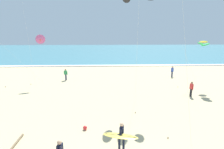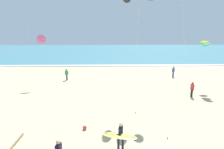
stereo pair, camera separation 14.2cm
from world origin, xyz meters
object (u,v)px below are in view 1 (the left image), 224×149
at_px(kite_arc_golden_close, 203,44).
at_px(bystander_red_top, 191,89).
at_px(kite_delta_rose_far, 40,39).
at_px(surfer_lead, 121,135).
at_px(beach_ball, 85,128).
at_px(bystander_blue_top, 172,72).
at_px(bystander_green_top, 66,74).
at_px(driftwood_log, 16,143).

xyz_separation_m(kite_arc_golden_close, bystander_red_top, (-2.21, -2.71, -4.47)).
height_order(kite_delta_rose_far, kite_arc_golden_close, kite_delta_rose_far).
distance_m(surfer_lead, beach_ball, 3.41).
height_order(bystander_red_top, bystander_blue_top, same).
height_order(surfer_lead, bystander_green_top, surfer_lead).
height_order(surfer_lead, beach_ball, surfer_lead).
relative_size(bystander_green_top, bystander_blue_top, 1.00).
bearing_deg(kite_delta_rose_far, bystander_red_top, -16.39).
bearing_deg(driftwood_log, bystander_red_top, 27.79).
bearing_deg(bystander_green_top, beach_ball, -72.37).
height_order(bystander_green_top, driftwood_log, bystander_green_top).
relative_size(kite_delta_rose_far, beach_ball, 22.42).
distance_m(bystander_green_top, bystander_blue_top, 15.57).
distance_m(bystander_green_top, beach_ball, 13.65).
bearing_deg(beach_ball, surfer_lead, -46.44).
bearing_deg(kite_delta_rose_far, bystander_blue_top, 10.59).
relative_size(kite_delta_rose_far, bystander_green_top, 3.95).
xyz_separation_m(kite_arc_golden_close, bystander_green_top, (-16.62, 4.20, -4.47)).
xyz_separation_m(surfer_lead, kite_arc_golden_close, (10.22, 11.18, 4.24)).
xyz_separation_m(kite_delta_rose_far, driftwood_log, (2.51, -12.43, -5.63)).
relative_size(beach_ball, driftwood_log, 0.16).
xyz_separation_m(surfer_lead, bystander_red_top, (8.02, 8.47, -0.23)).
bearing_deg(bystander_green_top, kite_delta_rose_far, -139.74).
bearing_deg(kite_delta_rose_far, kite_arc_golden_close, -6.68).
distance_m(kite_arc_golden_close, bystander_red_top, 5.67).
height_order(bystander_blue_top, beach_ball, bystander_blue_top).
xyz_separation_m(bystander_green_top, driftwood_log, (0.17, -14.41, -0.75)).
bearing_deg(kite_arc_golden_close, beach_ball, -144.85).
xyz_separation_m(kite_delta_rose_far, kite_arc_golden_close, (18.96, -2.22, -0.40)).
distance_m(surfer_lead, bystander_blue_top, 19.05).
bearing_deg(kite_arc_golden_close, bystander_blue_top, 101.33).
bearing_deg(bystander_red_top, driftwood_log, -152.21).
bearing_deg(beach_ball, bystander_red_top, 30.63).
xyz_separation_m(bystander_blue_top, beach_ball, (-11.38, -14.35, -0.67)).
relative_size(kite_delta_rose_far, kite_arc_golden_close, 1.13).
distance_m(surfer_lead, driftwood_log, 6.37).
distance_m(kite_arc_golden_close, driftwood_log, 20.05).
distance_m(kite_arc_golden_close, bystander_blue_top, 7.22).
distance_m(kite_delta_rose_far, beach_ball, 13.93).
relative_size(kite_arc_golden_close, bystander_green_top, 3.50).
distance_m(kite_arc_golden_close, bystander_green_top, 17.71).
xyz_separation_m(kite_delta_rose_far, beach_ball, (6.47, -11.01, -5.55)).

